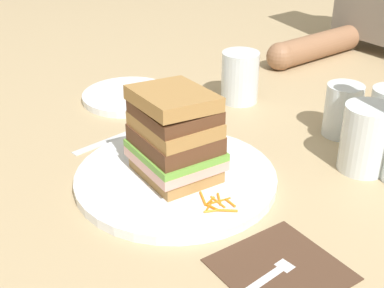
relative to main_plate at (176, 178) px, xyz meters
name	(u,v)px	position (x,y,z in m)	size (l,w,h in m)	color
ground_plane	(182,182)	(0.01, 0.01, -0.01)	(3.00, 3.00, 0.00)	tan
main_plate	(176,178)	(0.00, 0.00, 0.00)	(0.30, 0.30, 0.01)	white
sandwich	(175,135)	(0.00, 0.00, 0.07)	(0.13, 0.11, 0.13)	#A87A42
carrot_shred_0	(143,153)	(-0.08, -0.01, 0.01)	(0.00, 0.00, 0.02)	orange
carrot_shred_1	(131,145)	(-0.11, -0.01, 0.01)	(0.00, 0.00, 0.03)	orange
carrot_shred_2	(138,140)	(-0.12, 0.01, 0.01)	(0.00, 0.00, 0.03)	orange
carrot_shred_3	(148,147)	(-0.09, 0.01, 0.01)	(0.00, 0.00, 0.02)	orange
carrot_shred_4	(139,147)	(-0.10, 0.00, 0.01)	(0.00, 0.00, 0.02)	orange
carrot_shred_5	(149,141)	(-0.11, 0.02, 0.01)	(0.00, 0.00, 0.03)	orange
carrot_shred_6	(209,207)	(0.10, -0.01, 0.01)	(0.00, 0.00, 0.03)	orange
carrot_shred_7	(231,203)	(0.11, 0.01, 0.01)	(0.00, 0.00, 0.02)	orange
carrot_shred_8	(203,198)	(0.08, -0.01, 0.01)	(0.00, 0.00, 0.03)	orange
carrot_shred_9	(227,210)	(0.12, 0.00, 0.01)	(0.00, 0.00, 0.03)	orange
carrot_shred_10	(218,202)	(0.09, 0.00, 0.01)	(0.00, 0.00, 0.03)	orange
carrot_shred_11	(220,199)	(0.09, 0.01, 0.01)	(0.00, 0.00, 0.03)	orange
carrot_shred_12	(211,200)	(0.09, 0.00, 0.01)	(0.00, 0.00, 0.02)	orange
carrot_shred_13	(212,207)	(0.10, -0.01, 0.01)	(0.00, 0.00, 0.02)	orange
carrot_shred_14	(223,200)	(0.09, 0.01, 0.01)	(0.00, 0.00, 0.03)	orange
carrot_shred_15	(211,211)	(0.11, -0.02, 0.01)	(0.00, 0.00, 0.02)	orange
napkin_dark	(280,269)	(0.23, -0.01, -0.01)	(0.13, 0.14, 0.00)	#4C3323
fork	(268,275)	(0.23, -0.04, 0.00)	(0.03, 0.17, 0.00)	silver
knife	(121,136)	(-0.18, 0.01, -0.01)	(0.04, 0.20, 0.00)	silver
juice_glass	(365,142)	(0.14, 0.25, 0.04)	(0.07, 0.07, 0.10)	white
empty_tumbler_1	(240,77)	(-0.17, 0.27, 0.04)	(0.07, 0.07, 0.10)	silver
empty_tumbler_2	(343,110)	(0.05, 0.32, 0.04)	(0.06, 0.06, 0.09)	silver
side_plate	(128,96)	(-0.31, 0.10, 0.00)	(0.18, 0.18, 0.01)	white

